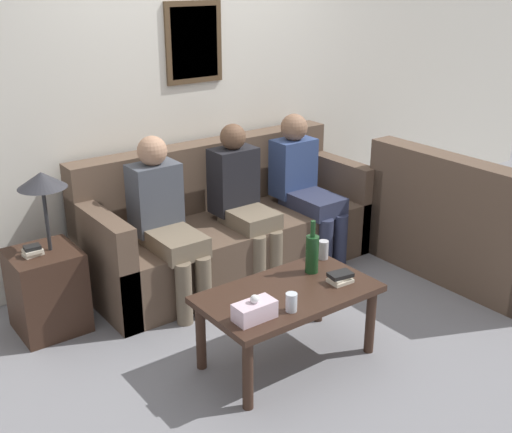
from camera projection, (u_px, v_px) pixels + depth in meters
name	position (u px, v px, depth m)	size (l,w,h in m)	color
ground_plane	(268.00, 291.00, 4.72)	(16.00, 16.00, 0.00)	gray
wall_back	(193.00, 95.00, 4.98)	(9.00, 0.08, 2.60)	silver
couch_main	(227.00, 228.00, 4.99)	(2.27, 0.86, 0.97)	brown
couch_side	(471.00, 232.00, 4.91)	(0.86, 1.49, 0.97)	brown
coffee_table	(288.00, 301.00, 3.76)	(1.04, 0.59, 0.47)	#382319
side_table_with_lamp	(47.00, 282.00, 4.12)	(0.42, 0.42, 1.07)	#382319
wine_bottle	(312.00, 253.00, 3.92)	(0.08, 0.08, 0.34)	#19421E
drinking_glass	(291.00, 302.00, 3.50)	(0.07, 0.07, 0.11)	silver
book_stack	(340.00, 278.00, 3.83)	(0.15, 0.11, 0.06)	beige
soda_can	(323.00, 250.00, 4.13)	(0.07, 0.07, 0.12)	#BCBCC1
tissue_box	(255.00, 310.00, 3.42)	(0.23, 0.12, 0.15)	silver
person_left	(165.00, 217.00, 4.38)	(0.34, 0.65, 1.17)	#756651
person_middle	(242.00, 197.00, 4.76)	(0.34, 0.58, 1.16)	#756651
person_right	(304.00, 182.00, 5.11)	(0.34, 0.66, 1.15)	#2D334C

